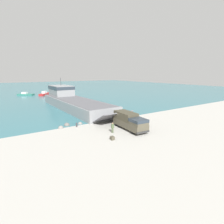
# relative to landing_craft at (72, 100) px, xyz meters

# --- Properties ---
(ground_plane) EXTENTS (240.00, 240.00, 0.00)m
(ground_plane) POSITION_rel_landing_craft_xyz_m (1.00, -21.99, -2.02)
(ground_plane) COLOR #A8A59E
(water_surface) EXTENTS (240.00, 180.00, 0.01)m
(water_surface) POSITION_rel_landing_craft_xyz_m (1.00, 72.15, -2.02)
(water_surface) COLOR #336B75
(water_surface) RESTS_ON ground_plane
(landing_craft) EXTENTS (9.02, 36.01, 8.11)m
(landing_craft) POSITION_rel_landing_craft_xyz_m (0.00, 0.00, 0.00)
(landing_craft) COLOR gray
(landing_craft) RESTS_ON ground_plane
(military_truck) EXTENTS (2.86, 7.51, 2.85)m
(military_truck) POSITION_rel_landing_craft_xyz_m (1.21, -24.86, -0.53)
(military_truck) COLOR #4C4738
(military_truck) RESTS_ON ground_plane
(soldier_on_ramp) EXTENTS (0.47, 0.30, 1.74)m
(soldier_on_ramp) POSITION_rel_landing_craft_xyz_m (-2.36, -24.91, -1.02)
(soldier_on_ramp) COLOR #475638
(soldier_on_ramp) RESTS_ON ground_plane
(moored_boat_a) EXTENTS (5.70, 9.00, 1.61)m
(moored_boat_a) POSITION_rel_landing_craft_xyz_m (6.10, 23.71, -1.49)
(moored_boat_a) COLOR #B22323
(moored_boat_a) RESTS_ON ground_plane
(moored_boat_b) EXTENTS (6.65, 7.27, 1.88)m
(moored_boat_b) POSITION_rel_landing_craft_xyz_m (0.02, 33.42, -1.40)
(moored_boat_b) COLOR #B22323
(moored_boat_b) RESTS_ON ground_plane
(moored_boat_c) EXTENTS (7.00, 6.37, 1.32)m
(moored_boat_c) POSITION_rel_landing_craft_xyz_m (-7.28, 38.31, -1.59)
(moored_boat_c) COLOR #2D7060
(moored_boat_c) RESTS_ON ground_plane
(mooring_bollard) EXTENTS (0.31, 0.31, 0.79)m
(mooring_bollard) POSITION_rel_landing_craft_xyz_m (-6.02, -18.57, -1.59)
(mooring_bollard) COLOR #333338
(mooring_bollard) RESTS_ON ground_plane
(cargo_crate) EXTENTS (0.56, 0.65, 0.52)m
(cargo_crate) POSITION_rel_landing_craft_xyz_m (-4.03, -27.38, -1.77)
(cargo_crate) COLOR #4C4738
(cargo_crate) RESTS_ON ground_plane
(shoreline_rock_a) EXTENTS (0.83, 0.83, 0.83)m
(shoreline_rock_a) POSITION_rel_landing_craft_xyz_m (-4.80, -17.23, -2.02)
(shoreline_rock_a) COLOR gray
(shoreline_rock_a) RESTS_ON ground_plane
(shoreline_rock_b) EXTENTS (1.02, 1.02, 1.02)m
(shoreline_rock_b) POSITION_rel_landing_craft_xyz_m (-7.24, -16.72, -2.02)
(shoreline_rock_b) COLOR #66605B
(shoreline_rock_b) RESTS_ON ground_plane
(shoreline_rock_c) EXTENTS (0.93, 0.93, 0.93)m
(shoreline_rock_c) POSITION_rel_landing_craft_xyz_m (-8.71, -17.83, -2.02)
(shoreline_rock_c) COLOR gray
(shoreline_rock_c) RESTS_ON ground_plane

